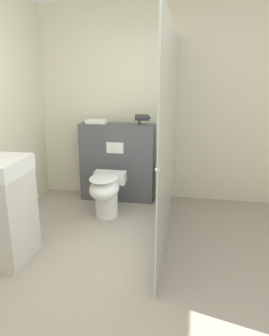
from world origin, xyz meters
The scene contains 7 objects.
ground_plane centered at (0.00, 0.00, 0.00)m, with size 12.00×12.00×0.00m, color #9E9384.
wall_back centered at (0.00, 2.38, 1.25)m, with size 8.00×0.06×2.50m.
partition_panel centered at (-0.36, 2.16, 0.51)m, with size 0.96×0.26×1.02m.
shower_glass centered at (0.37, 1.27, 1.04)m, with size 0.04×2.17×2.09m.
toilet centered at (-0.36, 1.57, 0.32)m, with size 0.38×0.59×0.51m.
hair_drier centered at (-0.02, 2.13, 1.10)m, with size 0.20×0.08×0.13m.
folded_towel centered at (-0.63, 2.16, 1.04)m, with size 0.26×0.15×0.05m.
Camera 1 is at (0.57, -1.90, 1.63)m, focal length 35.00 mm.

